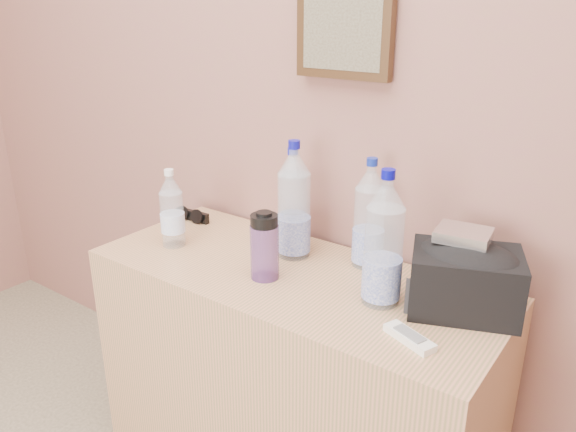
% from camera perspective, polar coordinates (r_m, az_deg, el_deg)
% --- Properties ---
extents(picture_frame, '(0.30, 0.03, 0.25)m').
position_cam_1_polar(picture_frame, '(1.65, 5.69, 18.02)').
color(picture_frame, '#382311').
rests_on(picture_frame, room_shell).
extents(dresser, '(1.21, 0.50, 0.75)m').
position_cam_1_polar(dresser, '(1.82, 0.36, -16.46)').
color(dresser, tan).
rests_on(dresser, ground).
extents(pet_large_a, '(0.09, 0.09, 0.32)m').
position_cam_1_polar(pet_large_a, '(1.73, 0.47, 1.15)').
color(pet_large_a, '#CBEDFF').
rests_on(pet_large_a, dresser).
extents(pet_large_b, '(0.10, 0.10, 0.36)m').
position_cam_1_polar(pet_large_b, '(1.67, 0.61, 0.99)').
color(pet_large_b, '#C7DFFA').
rests_on(pet_large_b, dresser).
extents(pet_large_c, '(0.09, 0.09, 0.32)m').
position_cam_1_polar(pet_large_c, '(1.63, 8.23, -0.33)').
color(pet_large_c, white).
rests_on(pet_large_c, dresser).
extents(pet_large_d, '(0.10, 0.10, 0.36)m').
position_cam_1_polar(pet_large_d, '(1.42, 9.68, -3.01)').
color(pet_large_d, '#C9E4FF').
rests_on(pet_large_d, dresser).
extents(pet_small, '(0.07, 0.07, 0.25)m').
position_cam_1_polar(pet_small, '(1.79, -11.70, 0.35)').
color(pet_small, white).
rests_on(pet_small, dresser).
extents(nalgene_bottle, '(0.08, 0.08, 0.20)m').
position_cam_1_polar(nalgene_bottle, '(1.55, -2.40, -3.04)').
color(nalgene_bottle, '#5B3484').
rests_on(nalgene_bottle, dresser).
extents(sunglasses, '(0.14, 0.06, 0.04)m').
position_cam_1_polar(sunglasses, '(2.02, -9.68, 0.06)').
color(sunglasses, black).
rests_on(sunglasses, dresser).
extents(ac_remote, '(0.14, 0.09, 0.02)m').
position_cam_1_polar(ac_remote, '(1.34, 12.23, -11.98)').
color(ac_remote, silver).
rests_on(ac_remote, dresser).
extents(toiletry_bag, '(0.31, 0.27, 0.18)m').
position_cam_1_polar(toiletry_bag, '(1.46, 17.58, -6.04)').
color(toiletry_bag, black).
rests_on(toiletry_bag, dresser).
extents(foil_packet, '(0.14, 0.12, 0.03)m').
position_cam_1_polar(foil_packet, '(1.44, 17.40, -1.84)').
color(foil_packet, white).
rests_on(foil_packet, toiletry_bag).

